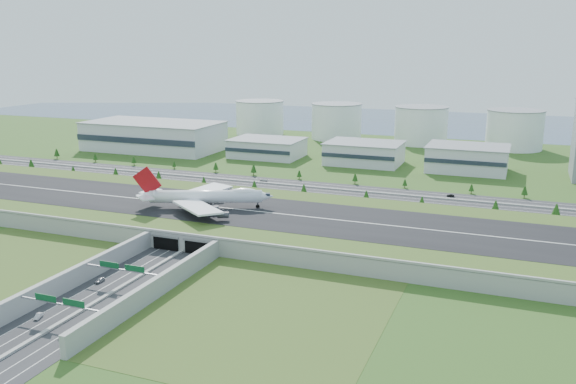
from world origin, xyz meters
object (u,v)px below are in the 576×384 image
(car_0, at_px, (100,280))
(car_4, at_px, (152,176))
(car_2, at_px, (182,266))
(car_5, at_px, (451,196))
(car_1, at_px, (39,316))
(fuel_tank_a, at_px, (260,118))
(car_3, at_px, (88,326))
(car_7, at_px, (263,180))
(boeing_747, at_px, (205,196))

(car_0, distance_m, car_4, 202.49)
(car_2, xyz_separation_m, car_4, (-116.59, 152.46, -0.04))
(car_5, bearing_deg, car_4, -87.03)
(car_0, distance_m, car_1, 35.26)
(fuel_tank_a, distance_m, car_1, 453.54)
(car_1, relative_size, car_3, 0.81)
(car_5, bearing_deg, car_1, -28.03)
(car_4, height_order, car_5, car_5)
(car_2, bearing_deg, car_5, -111.32)
(car_2, height_order, car_4, car_2)
(car_0, xyz_separation_m, car_5, (115.21, 197.11, -0.06))
(car_1, xyz_separation_m, car_7, (-14.17, 230.45, 0.06))
(car_3, distance_m, car_4, 244.65)
(car_4, bearing_deg, car_5, -85.44)
(fuel_tank_a, xyz_separation_m, boeing_747, (106.78, -313.44, -2.95))
(car_2, bearing_deg, car_4, -45.33)
(car_1, relative_size, car_7, 0.82)
(fuel_tank_a, relative_size, car_3, 8.46)
(car_2, relative_size, car_7, 0.95)
(car_0, height_order, car_3, car_3)
(car_0, xyz_separation_m, car_7, (-12.85, 195.22, -0.00))
(car_3, relative_size, car_5, 1.23)
(fuel_tank_a, distance_m, car_7, 230.67)
(boeing_747, distance_m, car_5, 158.28)
(boeing_747, bearing_deg, car_3, -101.06)
(fuel_tank_a, xyz_separation_m, car_2, (130.69, -377.78, -16.61))
(car_4, bearing_deg, car_1, -156.31)
(boeing_747, distance_m, car_2, 69.98)
(boeing_747, relative_size, car_3, 12.01)
(boeing_747, distance_m, car_7, 105.61)
(fuel_tank_a, bearing_deg, boeing_747, -71.19)
(car_2, distance_m, car_3, 62.25)
(fuel_tank_a, distance_m, car_0, 419.12)
(car_3, bearing_deg, car_7, -92.05)
(boeing_747, xyz_separation_m, car_0, (1.54, -91.10, -13.58))
(car_5, bearing_deg, fuel_tank_a, -134.78)
(car_1, bearing_deg, car_5, 46.57)
(car_3, height_order, car_5, car_3)
(car_1, bearing_deg, car_4, 96.69)
(boeing_747, distance_m, car_1, 127.10)
(car_4, bearing_deg, car_7, -79.21)
(boeing_747, relative_size, car_7, 12.15)
(fuel_tank_a, distance_m, car_3, 459.51)
(car_7, bearing_deg, fuel_tank_a, -143.08)
(car_0, bearing_deg, car_5, 59.05)
(fuel_tank_a, height_order, car_3, fuel_tank_a)
(car_4, bearing_deg, car_3, -151.68)
(car_1, xyz_separation_m, car_3, (21.73, -0.24, 0.07))
(car_0, relative_size, car_5, 1.04)
(car_0, bearing_deg, car_1, -88.51)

